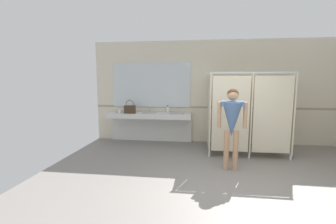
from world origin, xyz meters
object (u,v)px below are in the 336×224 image
handbag (130,109)px  soap_dispenser (168,109)px  paper_cup (119,111)px  person_standing (232,119)px

handbag → soap_dispenser: handbag is taller
soap_dispenser → paper_cup: bearing=-166.9°
handbag → soap_dispenser: size_ratio=1.81×
handbag → person_standing: bearing=-33.2°
person_standing → handbag: person_standing is taller
handbag → soap_dispenser: (1.06, 0.33, -0.03)m
soap_dispenser → paper_cup: size_ratio=2.09×
person_standing → soap_dispenser: person_standing is taller
handbag → soap_dispenser: 1.11m
person_standing → handbag: (-2.65, 1.74, -0.05)m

